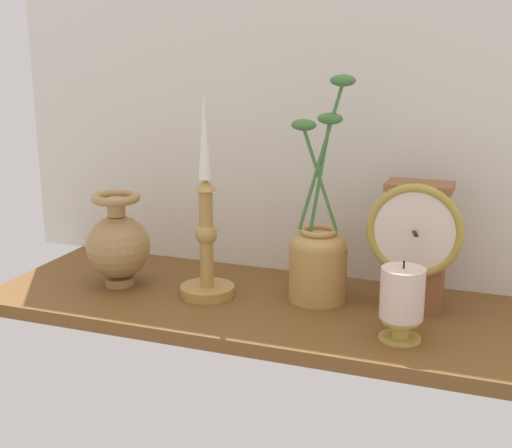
% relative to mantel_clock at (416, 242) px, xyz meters
% --- Properties ---
extents(ground_plane, '(1.00, 0.36, 0.02)m').
position_rel_mantel_clock_xyz_m(ground_plane, '(-0.25, -0.05, -0.13)').
color(ground_plane, brown).
extents(back_wall, '(1.20, 0.02, 0.65)m').
position_rel_mantel_clock_xyz_m(back_wall, '(-0.25, 0.13, 0.20)').
color(back_wall, silver).
rests_on(back_wall, ground_plane).
extents(mantel_clock, '(0.16, 0.10, 0.23)m').
position_rel_mantel_clock_xyz_m(mantel_clock, '(0.00, 0.00, 0.00)').
color(mantel_clock, brown).
rests_on(mantel_clock, ground_plane).
extents(candlestick_tall_left, '(0.10, 0.10, 0.37)m').
position_rel_mantel_clock_xyz_m(candlestick_tall_left, '(-0.36, -0.06, -0.01)').
color(candlestick_tall_left, '#B18642').
rests_on(candlestick_tall_left, ground_plane).
extents(brass_vase_bulbous, '(0.12, 0.12, 0.18)m').
position_rel_mantel_clock_xyz_m(brass_vase_bulbous, '(-0.54, -0.07, -0.04)').
color(brass_vase_bulbous, '#A67E4A').
rests_on(brass_vase_bulbous, ground_plane).
extents(brass_vase_jar, '(0.11, 0.10, 0.40)m').
position_rel_mantel_clock_xyz_m(brass_vase_jar, '(-0.17, -0.01, -0.04)').
color(brass_vase_jar, '#B78847').
rests_on(brass_vase_jar, ground_plane).
extents(pillar_candle_front, '(0.07, 0.07, 0.13)m').
position_rel_mantel_clock_xyz_m(pillar_candle_front, '(0.00, -0.13, -0.06)').
color(pillar_candle_front, gold).
rests_on(pillar_candle_front, ground_plane).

